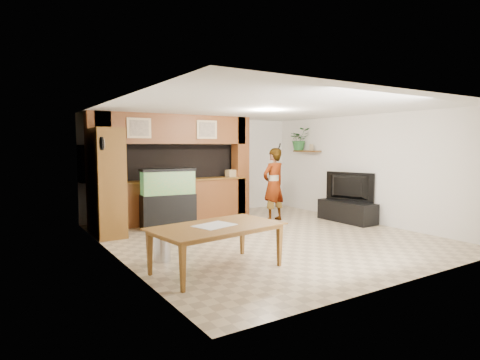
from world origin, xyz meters
TOP-DOWN VIEW (x-y plane):
  - floor at (0.00, 0.00)m, footprint 6.50×6.50m
  - ceiling at (0.00, 0.00)m, footprint 6.50×6.50m
  - wall_back at (0.00, 3.25)m, footprint 6.00×0.00m
  - wall_left at (-3.00, 0.00)m, footprint 0.00×6.50m
  - wall_right at (3.00, 0.00)m, footprint 0.00×6.50m
  - partition at (-0.95, 2.64)m, footprint 4.20×0.99m
  - wall_clock at (-2.97, 1.00)m, footprint 0.05×0.25m
  - wall_shelf at (2.85, 1.95)m, footprint 0.25×0.90m
  - pantry_cabinet at (-2.70, 1.77)m, footprint 0.55×0.91m
  - trash_can at (-2.43, -0.50)m, footprint 0.27×0.27m
  - aquarium at (-1.31, 1.95)m, footprint 1.21×0.46m
  - tv_stand at (2.65, 0.25)m, footprint 0.55×1.49m
  - television at (2.65, 0.25)m, footprint 0.53×1.23m
  - photo_frame at (2.85, 1.77)m, footprint 0.03×0.13m
  - potted_plant at (2.82, 2.24)m, footprint 0.73×0.69m
  - person at (1.21, 1.32)m, footprint 0.71×0.53m
  - microphone at (1.26, 1.16)m, footprint 0.04×0.10m
  - dining_table at (-1.91, -1.44)m, footprint 2.07×1.33m
  - newspaper_a at (-1.95, -1.40)m, footprint 0.67×0.56m
  - counter_box at (0.66, 2.45)m, footprint 0.30×0.23m

SIDE VIEW (x-z plane):
  - floor at x=0.00m, z-range 0.00..0.00m
  - tv_stand at x=2.65m, z-range 0.00..0.50m
  - trash_can at x=-2.43m, z-range 0.00..0.50m
  - dining_table at x=-1.91m, z-range 0.00..0.68m
  - aquarium at x=-1.31m, z-range -0.02..1.33m
  - newspaper_a at x=-1.95m, z-range 0.68..0.69m
  - television at x=2.65m, z-range 0.50..1.21m
  - person at x=1.21m, z-range 0.00..1.80m
  - pantry_cabinet at x=-2.70m, z-range 0.00..2.22m
  - counter_box at x=0.66m, z-range 1.04..1.22m
  - wall_back at x=0.00m, z-range -1.70..4.30m
  - wall_left at x=-3.00m, z-range -1.95..4.55m
  - wall_right at x=3.00m, z-range -1.95..4.55m
  - partition at x=-0.95m, z-range 0.01..2.61m
  - wall_shelf at x=2.85m, z-range 1.68..1.72m
  - photo_frame at x=2.85m, z-range 1.72..1.90m
  - microphone at x=1.26m, z-range 1.76..1.92m
  - wall_clock at x=-2.97m, z-range 1.77..2.02m
  - potted_plant at x=2.82m, z-range 1.72..2.36m
  - ceiling at x=0.00m, z-range 2.60..2.60m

